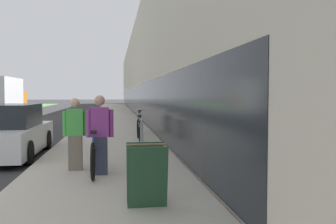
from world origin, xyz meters
name	(u,v)px	position (x,y,z in m)	size (l,w,h in m)	color
sidewalk_slab	(113,117)	(5.34, 21.00, 0.07)	(3.41, 70.00, 0.13)	#BCB5A5
storefront_facade	(184,73)	(12.08, 29.00, 3.71)	(10.01, 70.00, 7.44)	beige
tandem_bicycle	(95,153)	(5.10, 1.61, 0.52)	(0.52, 2.39, 0.90)	black
person_rider	(100,135)	(5.21, 1.32, 0.93)	(0.54, 0.21, 1.58)	#33384C
person_bystander	(75,134)	(4.68, 1.83, 0.90)	(0.52, 0.20, 1.52)	#756B5B
bike_rack_hoop	(142,129)	(6.32, 5.26, 0.65)	(0.05, 0.60, 0.84)	gray
cruiser_bike_nearest	(139,129)	(6.33, 6.86, 0.51)	(0.52, 1.68, 0.89)	black
cruiser_bike_middle	(139,123)	(6.49, 9.04, 0.54)	(0.52, 1.76, 0.97)	black
sandwich_board_sign	(147,174)	(5.96, -0.90, 0.58)	(0.56, 0.56, 0.90)	#23472D
parked_sedan_curbside	(5,133)	(2.51, 4.56, 0.66)	(1.96, 4.30, 1.45)	white
moving_truck	(0,99)	(-2.18, 20.27, 1.42)	(2.31, 6.20, 2.81)	orange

